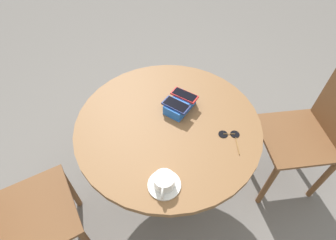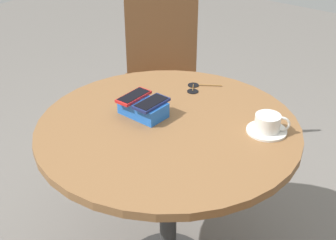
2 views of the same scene
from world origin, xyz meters
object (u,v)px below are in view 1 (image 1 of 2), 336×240
object	(u,v)px
round_table	(168,135)
sunglasses	(230,135)
phone_red	(185,95)
coffee_cup	(164,182)
chair_far_side	(308,133)
phone_navy	(175,105)
saucer	(164,185)
phone_box	(180,105)
chair_near_window	(14,221)

from	to	relation	value
round_table	sunglasses	world-z (taller)	sunglasses
phone_red	coffee_cup	bearing A→B (deg)	20.32
sunglasses	chair_far_side	world-z (taller)	chair_far_side
phone_navy	chair_far_side	size ratio (longest dim) A/B	0.15
round_table	coffee_cup	size ratio (longest dim) A/B	8.17
saucer	sunglasses	bearing A→B (deg)	162.27
phone_box	coffee_cup	world-z (taller)	coffee_cup
saucer	coffee_cup	distance (m)	0.03
coffee_cup	phone_navy	bearing A→B (deg)	-154.64
phone_box	round_table	bearing A→B (deg)	-1.26
phone_navy	saucer	bearing A→B (deg)	25.36
round_table	phone_box	distance (m)	0.18
round_table	phone_red	xyz separation A→B (m)	(-0.16, 0.00, 0.17)
phone_navy	sunglasses	xyz separation A→B (m)	(-0.02, 0.31, -0.06)
phone_box	chair_near_window	world-z (taller)	chair_near_window
chair_near_window	saucer	bearing A→B (deg)	128.01
sunglasses	chair_far_side	distance (m)	0.63
phone_navy	sunglasses	bearing A→B (deg)	93.08
phone_box	phone_navy	xyz separation A→B (m)	(0.04, -0.01, 0.04)
sunglasses	chair_near_window	distance (m)	1.13
phone_red	sunglasses	size ratio (longest dim) A/B	1.02
round_table	chair_far_side	xyz separation A→B (m)	(-0.56, 0.67, -0.13)
chair_far_side	phone_red	bearing A→B (deg)	-59.30
saucer	phone_navy	bearing A→B (deg)	-154.64
coffee_cup	chair_near_window	size ratio (longest dim) A/B	0.13
phone_navy	sunglasses	world-z (taller)	phone_navy
round_table	sunglasses	size ratio (longest dim) A/B	6.89
round_table	chair_near_window	distance (m)	0.87
sunglasses	chair_far_side	bearing A→B (deg)	141.99
phone_box	saucer	world-z (taller)	phone_box
round_table	phone_navy	world-z (taller)	phone_navy
phone_box	coffee_cup	size ratio (longest dim) A/B	1.48
chair_far_side	phone_box	bearing A→B (deg)	-56.52
round_table	phone_red	size ratio (longest dim) A/B	6.77
round_table	sunglasses	distance (m)	0.34
chair_near_window	chair_far_side	world-z (taller)	chair_far_side
phone_box	phone_red	xyz separation A→B (m)	(-0.05, 0.00, 0.04)
phone_navy	saucer	size ratio (longest dim) A/B	0.98
phone_box	coffee_cup	xyz separation A→B (m)	(0.43, 0.18, 0.01)
coffee_cup	chair_far_side	size ratio (longest dim) A/B	0.13
saucer	chair_near_window	size ratio (longest dim) A/B	0.16
saucer	chair_near_window	bearing A→B (deg)	-51.99
phone_box	saucer	distance (m)	0.46
coffee_cup	chair_near_window	bearing A→B (deg)	-52.20
round_table	coffee_cup	distance (m)	0.38
coffee_cup	phone_red	bearing A→B (deg)	-159.68
phone_red	saucer	xyz separation A→B (m)	(0.47, 0.17, -0.06)
phone_navy	chair_near_window	distance (m)	0.97
round_table	chair_far_side	size ratio (longest dim) A/B	1.03
phone_navy	sunglasses	distance (m)	0.32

